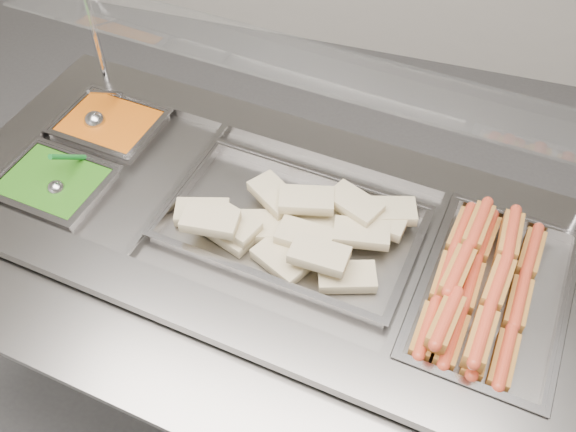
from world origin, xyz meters
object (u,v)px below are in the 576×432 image
(sneeze_guard, at_px, (305,65))
(pan_hotdogs, at_px, (490,301))
(ladle, at_px, (96,120))
(steam_counter, at_px, (274,304))
(pan_wraps, at_px, (291,229))
(serving_spoon, at_px, (59,183))

(sneeze_guard, distance_m, pan_hotdogs, 0.76)
(ladle, bearing_deg, sneeze_guard, 0.32)
(sneeze_guard, bearing_deg, pan_hotdogs, -26.28)
(steam_counter, bearing_deg, pan_hotdogs, -7.00)
(steam_counter, distance_m, pan_hotdogs, 0.73)
(steam_counter, height_order, pan_wraps, pan_wraps)
(steam_counter, bearing_deg, pan_wraps, -7.00)
(pan_wraps, height_order, ladle, ladle)
(sneeze_guard, relative_size, pan_hotdogs, 2.85)
(pan_hotdogs, relative_size, serving_spoon, 3.40)
(ladle, height_order, serving_spoon, ladle)
(pan_wraps, xyz_separation_m, serving_spoon, (-0.67, -0.07, 0.04))
(pan_hotdogs, bearing_deg, ladle, 167.31)
(sneeze_guard, bearing_deg, pan_wraps, -81.65)
(pan_wraps, bearing_deg, pan_hotdogs, -7.00)
(steam_counter, distance_m, pan_wraps, 0.42)
(ladle, xyz_separation_m, serving_spoon, (0.03, -0.28, 0.00))
(steam_counter, xyz_separation_m, pan_wraps, (0.06, -0.01, 0.42))
(steam_counter, bearing_deg, serving_spoon, -173.30)
(pan_hotdogs, bearing_deg, serving_spoon, 179.90)
(sneeze_guard, distance_m, pan_wraps, 0.44)
(pan_wraps, distance_m, serving_spoon, 0.68)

